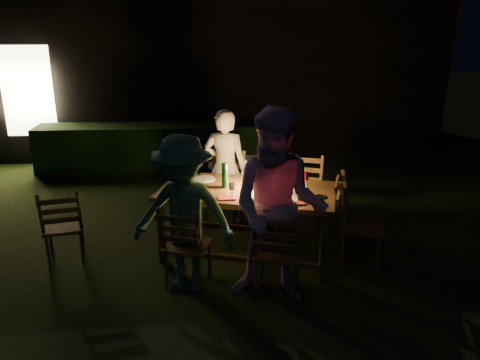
{
  "coord_description": "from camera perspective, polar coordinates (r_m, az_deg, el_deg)",
  "views": [
    {
      "loc": [
        0.4,
        -4.51,
        2.51
      ],
      "look_at": [
        0.76,
        0.53,
        0.81
      ],
      "focal_mm": 35.0,
      "sensor_mm": 36.0,
      "label": 1
    }
  ],
  "objects": [
    {
      "name": "garden_envelope",
      "position": [
        10.71,
        -6.48,
        13.45
      ],
      "size": [
        40.0,
        40.0,
        3.2
      ],
      "color": "black",
      "rests_on": "ground"
    },
    {
      "name": "dining_table",
      "position": [
        5.13,
        0.88,
        -1.94
      ],
      "size": [
        2.08,
        1.43,
        0.79
      ],
      "rotation": [
        0.0,
        0.0,
        -0.28
      ],
      "color": "#52341B",
      "rests_on": "ground"
    },
    {
      "name": "chair_near_left",
      "position": [
        4.74,
        -6.43,
        -9.59
      ],
      "size": [
        0.53,
        0.55,
        0.93
      ],
      "rotation": [
        0.0,
        0.0,
        -0.32
      ],
      "color": "#52341B",
      "rests_on": "ground"
    },
    {
      "name": "chair_near_right",
      "position": [
        4.55,
        4.59,
        -10.61
      ],
      "size": [
        0.54,
        0.56,
        0.97
      ],
      "rotation": [
        0.0,
        0.0,
        -0.26
      ],
      "color": "#52341B",
      "rests_on": "ground"
    },
    {
      "name": "chair_far_left",
      "position": [
        6.08,
        -1.88,
        -2.79
      ],
      "size": [
        0.58,
        0.6,
        0.99
      ],
      "rotation": [
        0.0,
        0.0,
        2.79
      ],
      "color": "#52341B",
      "rests_on": "ground"
    },
    {
      "name": "chair_far_right",
      "position": [
        5.93,
        7.56,
        -3.52
      ],
      "size": [
        0.57,
        0.59,
        0.98
      ],
      "rotation": [
        0.0,
        0.0,
        2.8
      ],
      "color": "#52341B",
      "rests_on": "ground"
    },
    {
      "name": "chair_end",
      "position": [
        5.21,
        14.32,
        -6.95
      ],
      "size": [
        0.62,
        0.6,
        1.04
      ],
      "rotation": [
        0.0,
        0.0,
        -1.9
      ],
      "color": "#52341B",
      "rests_on": "ground"
    },
    {
      "name": "chair_spare",
      "position": [
        5.45,
        -20.53,
        -6.82
      ],
      "size": [
        0.5,
        0.52,
        0.93
      ],
      "rotation": [
        0.0,
        0.0,
        0.22
      ],
      "color": "#52341B",
      "rests_on": "ground"
    },
    {
      "name": "person_house_side",
      "position": [
        5.97,
        -1.82,
        1.5
      ],
      "size": [
        0.63,
        0.5,
        1.52
      ],
      "primitive_type": "imported",
      "rotation": [
        0.0,
        0.0,
        2.86
      ],
      "color": "silver",
      "rests_on": "ground"
    },
    {
      "name": "person_opp_right",
      "position": [
        4.24,
        4.7,
        -3.53
      ],
      "size": [
        1.05,
        0.92,
        1.84
      ],
      "primitive_type": "imported",
      "rotation": [
        0.0,
        0.0,
        -0.28
      ],
      "color": "#D995B8",
      "rests_on": "ground"
    },
    {
      "name": "person_opp_left",
      "position": [
        4.48,
        -6.85,
        -4.26
      ],
      "size": [
        1.13,
        0.84,
        1.56
      ],
      "primitive_type": "imported",
      "rotation": [
        0.0,
        0.0,
        -0.28
      ],
      "color": "#316340",
      "rests_on": "ground"
    },
    {
      "name": "lantern",
      "position": [
        5.09,
        1.55,
        0.69
      ],
      "size": [
        0.16,
        0.16,
        0.35
      ],
      "color": "white",
      "rests_on": "dining_table"
    },
    {
      "name": "plate_far_left",
      "position": [
        5.43,
        -4.36,
        0.13
      ],
      "size": [
        0.25,
        0.25,
        0.01
      ],
      "primitive_type": "cylinder",
      "color": "white",
      "rests_on": "dining_table"
    },
    {
      "name": "plate_near_left",
      "position": [
        5.04,
        -5.76,
        -1.42
      ],
      "size": [
        0.25,
        0.25,
        0.01
      ],
      "primitive_type": "cylinder",
      "color": "white",
      "rests_on": "dining_table"
    },
    {
      "name": "plate_far_right",
      "position": [
        5.25,
        6.18,
        -0.59
      ],
      "size": [
        0.25,
        0.25,
        0.01
      ],
      "primitive_type": "cylinder",
      "color": "white",
      "rests_on": "dining_table"
    },
    {
      "name": "plate_near_right",
      "position": [
        4.84,
        5.61,
        -2.26
      ],
      "size": [
        0.25,
        0.25,
        0.01
      ],
      "primitive_type": "cylinder",
      "color": "white",
      "rests_on": "dining_table"
    },
    {
      "name": "wineglass_a",
      "position": [
        5.4,
        -1.66,
        0.96
      ],
      "size": [
        0.06,
        0.06,
        0.18
      ],
      "primitive_type": null,
      "color": "#59070F",
      "rests_on": "dining_table"
    },
    {
      "name": "wineglass_b",
      "position": [
        5.15,
        -7.26,
        -0.06
      ],
      "size": [
        0.06,
        0.06,
        0.18
      ],
      "primitive_type": null,
      "color": "#59070F",
      "rests_on": "dining_table"
    },
    {
      "name": "wineglass_c",
      "position": [
        4.77,
        3.77,
        -1.48
      ],
      "size": [
        0.06,
        0.06,
        0.18
      ],
      "primitive_type": null,
      "color": "#59070F",
      "rests_on": "dining_table"
    },
    {
      "name": "wineglass_d",
      "position": [
        5.17,
        8.03,
        -0.02
      ],
      "size": [
        0.06,
        0.06,
        0.18
      ],
      "primitive_type": null,
      "color": "#59070F",
      "rests_on": "dining_table"
    },
    {
      "name": "wineglass_e",
      "position": [
        4.82,
        -0.97,
        -1.22
      ],
      "size": [
        0.06,
        0.06,
        0.18
      ],
      "primitive_type": null,
      "color": "silver",
      "rests_on": "dining_table"
    },
    {
      "name": "bottle_table",
      "position": [
        5.11,
        -1.86,
        0.55
      ],
      "size": [
        0.07,
        0.07,
        0.28
      ],
      "primitive_type": "cylinder",
      "color": "#0F471E",
      "rests_on": "dining_table"
    },
    {
      "name": "napkin_left",
      "position": [
        4.84,
        -1.6,
        -2.17
      ],
      "size": [
        0.18,
        0.14,
        0.01
      ],
      "primitive_type": "cube",
      "color": "red",
      "rests_on": "dining_table"
    },
    {
      "name": "napkin_right",
      "position": [
        4.75,
        6.69,
        -2.7
      ],
      "size": [
        0.18,
        0.14,
        0.01
      ],
      "primitive_type": "cube",
      "color": "red",
      "rests_on": "dining_table"
    },
    {
      "name": "phone",
      "position": [
        4.99,
        -6.8,
        -1.7
      ],
      "size": [
        0.14,
        0.07,
        0.01
      ],
      "primitive_type": "cube",
      "color": "black",
      "rests_on": "dining_table"
    },
    {
      "name": "side_table",
      "position": [
        6.52,
        -1.79,
        1.33
      ],
      "size": [
        0.49,
        0.49,
        0.66
      ],
      "color": "#946B4A",
      "rests_on": "ground"
    },
    {
      "name": "ice_bucket",
      "position": [
        6.47,
        -1.8,
        2.91
      ],
      "size": [
        0.3,
        0.3,
        0.22
      ],
      "primitive_type": "cylinder",
      "color": "#A5A8AD",
      "rests_on": "side_table"
    },
    {
      "name": "bottle_bucket_a",
      "position": [
        6.42,
        -2.24,
        3.24
      ],
      "size": [
        0.07,
        0.07,
        0.32
      ],
      "primitive_type": "cylinder",
      "color": "#0F471E",
      "rests_on": "side_table"
    },
    {
      "name": "bottle_bucket_b",
      "position": [
        6.5,
        -1.38,
        3.44
      ],
      "size": [
        0.07,
        0.07,
        0.32
      ],
      "primitive_type": "cylinder",
      "color": "#0F471E",
      "rests_on": "side_table"
    }
  ]
}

